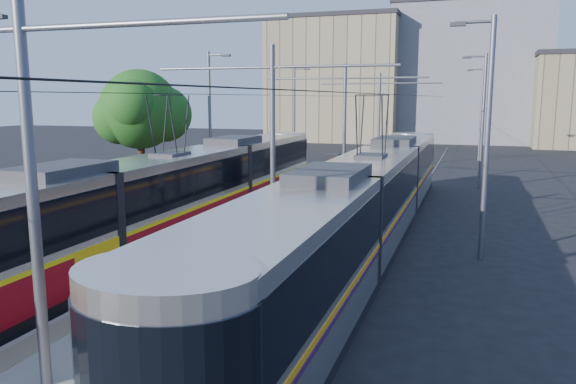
% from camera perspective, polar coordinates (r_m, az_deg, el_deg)
% --- Properties ---
extents(ground, '(160.00, 160.00, 0.00)m').
position_cam_1_polar(ground, '(14.61, -12.54, -12.39)').
color(ground, black).
rests_on(ground, ground).
extents(platform, '(4.00, 50.00, 0.30)m').
position_cam_1_polar(platform, '(29.89, 4.37, -0.61)').
color(platform, gray).
rests_on(platform, ground).
extents(tactile_strip_left, '(0.70, 50.00, 0.01)m').
position_cam_1_polar(tactile_strip_left, '(30.25, 1.71, -0.17)').
color(tactile_strip_left, gray).
rests_on(tactile_strip_left, platform).
extents(tactile_strip_right, '(0.70, 50.00, 0.01)m').
position_cam_1_polar(tactile_strip_right, '(29.56, 7.10, -0.46)').
color(tactile_strip_right, gray).
rests_on(tactile_strip_right, platform).
extents(rails, '(8.71, 70.00, 0.03)m').
position_cam_1_polar(rails, '(29.92, 4.37, -0.86)').
color(rails, gray).
rests_on(rails, ground).
extents(tram_left, '(2.43, 29.24, 5.50)m').
position_cam_1_polar(tram_left, '(21.52, -11.76, -0.54)').
color(tram_left, black).
rests_on(tram_left, ground).
extents(tram_right, '(2.43, 30.34, 5.50)m').
position_cam_1_polar(tram_right, '(20.61, 8.33, -0.46)').
color(tram_right, black).
rests_on(tram_right, ground).
extents(catenary, '(9.20, 70.00, 7.00)m').
position_cam_1_polar(catenary, '(26.69, 2.99, 7.64)').
color(catenary, slate).
rests_on(catenary, platform).
extents(street_lamps, '(15.18, 38.22, 8.00)m').
position_cam_1_polar(street_lamps, '(33.35, 6.15, 7.39)').
color(street_lamps, slate).
rests_on(street_lamps, ground).
extents(shelter, '(0.74, 1.11, 2.33)m').
position_cam_1_polar(shelter, '(28.46, 4.60, 1.67)').
color(shelter, black).
rests_on(shelter, platform).
extents(tree, '(4.78, 4.42, 6.95)m').
position_cam_1_polar(tree, '(32.03, -14.24, 7.99)').
color(tree, '#382314').
rests_on(tree, ground).
extents(building_left, '(16.32, 12.24, 15.32)m').
position_cam_1_polar(building_left, '(73.61, 5.08, 11.26)').
color(building_left, gray).
rests_on(building_left, ground).
extents(building_centre, '(18.36, 14.28, 16.88)m').
position_cam_1_polar(building_centre, '(75.63, 17.94, 11.39)').
color(building_centre, gray).
rests_on(building_centre, ground).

